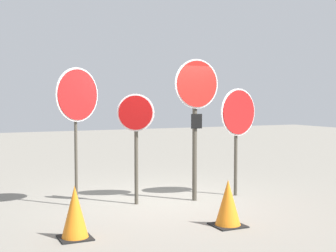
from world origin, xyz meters
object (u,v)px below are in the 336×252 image
stop_sign_1 (136,124)px  stop_sign_3 (238,119)px  stop_sign_0 (77,102)px  traffic_cone_0 (75,212)px  traffic_cone_1 (228,203)px  stop_sign_2 (196,101)px

stop_sign_1 → stop_sign_3: 2.09m
stop_sign_1 → stop_sign_0: bearing=-169.1°
stop_sign_1 → traffic_cone_0: 2.42m
stop_sign_3 → traffic_cone_1: 2.53m
stop_sign_0 → traffic_cone_0: 2.46m
stop_sign_3 → traffic_cone_1: (-1.36, -1.79, -1.17)m
stop_sign_0 → stop_sign_3: size_ratio=1.16×
stop_sign_2 → traffic_cone_0: (-2.61, -1.38, -1.49)m
stop_sign_3 → traffic_cone_0: bearing=-170.7°
stop_sign_0 → traffic_cone_1: (1.70, -2.22, -1.51)m
stop_sign_2 → stop_sign_3: (0.96, 0.07, -0.33)m
stop_sign_1 → traffic_cone_1: bearing=-40.2°
traffic_cone_0 → stop_sign_1: bearing=46.4°
stop_sign_0 → stop_sign_1: size_ratio=1.23×
stop_sign_0 → traffic_cone_0: size_ratio=3.36×
stop_sign_2 → traffic_cone_0: stop_sign_2 is taller
stop_sign_3 → traffic_cone_0: size_ratio=2.89×
stop_sign_0 → traffic_cone_0: (-0.52, -1.88, -1.49)m
stop_sign_3 → traffic_cone_0: (-3.58, -1.45, -1.16)m
stop_sign_2 → traffic_cone_1: (-0.39, -1.72, -1.50)m
stop_sign_2 → traffic_cone_0: 3.31m
stop_sign_3 → stop_sign_1: bearing=164.1°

